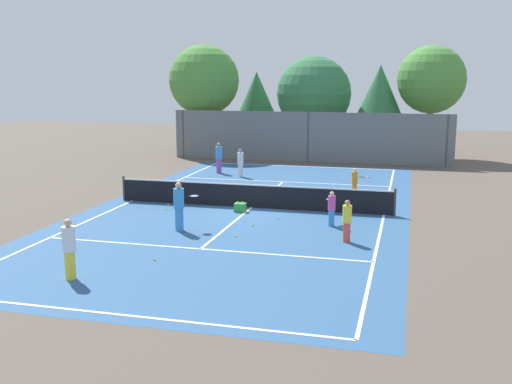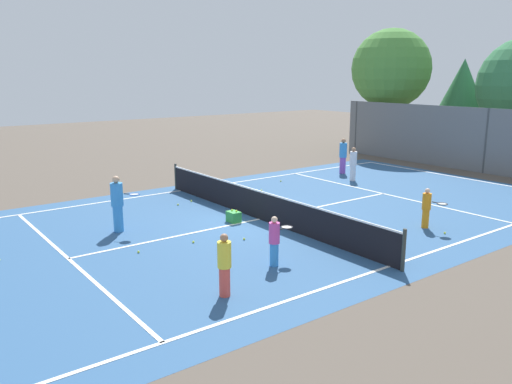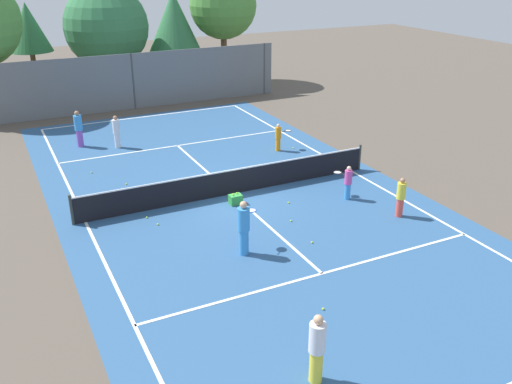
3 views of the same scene
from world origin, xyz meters
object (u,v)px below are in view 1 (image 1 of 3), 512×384
Objects in this scene: tennis_ball_9 at (236,236)px; tennis_ball_1 at (155,260)px; player_6 at (240,163)px; tennis_ball_5 at (253,225)px; player_0 at (219,158)px; player_4 at (347,221)px; ball_crate at (240,207)px; tennis_ball_8 at (153,197)px; tennis_ball_4 at (278,218)px; tennis_ball_11 at (198,191)px; tennis_ball_6 at (168,205)px; player_1 at (332,208)px; tennis_ball_7 at (166,209)px; player_2 at (69,249)px; tennis_ball_0 at (175,194)px; tennis_ball_2 at (371,196)px; player_3 at (179,206)px; tennis_ball_10 at (325,203)px; tennis_ball_3 at (192,184)px; player_5 at (355,181)px.

tennis_ball_1 is at bearing -116.87° from tennis_ball_9.
tennis_ball_5 is (3.46, -10.46, -0.76)m from player_6.
player_0 reaches higher than player_4.
tennis_ball_8 is (-4.62, 1.66, -0.15)m from ball_crate.
tennis_ball_4 is 1.50m from tennis_ball_5.
player_6 is 4.83m from tennis_ball_11.
player_1 is at bearing -13.14° from tennis_ball_6.
tennis_ball_6 is at bearing -96.54° from player_6.
tennis_ball_4 is 5.16m from tennis_ball_6.
tennis_ball_9 is at bearing -40.19° from tennis_ball_7.
tennis_ball_6 is (-2.60, 7.29, 0.00)m from tennis_ball_1.
player_1 is at bearing -19.85° from ball_crate.
tennis_ball_0 is at bearing 98.28° from player_2.
tennis_ball_7 is (-8.07, -4.88, 0.00)m from tennis_ball_2.
ball_crate is at bearing 84.48° from tennis_ball_1.
tennis_ball_6 is (-5.04, 1.10, 0.00)m from tennis_ball_4.
player_1 is 2.33m from tennis_ball_4.
player_1 is 19.90× the size of tennis_ball_7.
tennis_ball_7 is 2.58m from tennis_ball_8.
tennis_ball_0 is (-3.95, 2.65, -0.15)m from ball_crate.
ball_crate is 4.76m from tennis_ball_0.
player_3 is 10.14m from tennis_ball_2.
player_3 is 1.14× the size of player_6.
player_1 is 11.56m from player_6.
tennis_ball_5 and tennis_ball_10 have the same top height.
player_6 is at bearing 96.25° from tennis_ball_1.
tennis_ball_3 is (-9.13, 1.00, 0.00)m from tennis_ball_2.
ball_crate reaches higher than tennis_ball_0.
tennis_ball_11 is at bearing -173.81° from tennis_ball_2.
tennis_ball_0 is at bearing -86.03° from tennis_ball_3.
player_4 is 21.82× the size of tennis_ball_6.
tennis_ball_2 is 1.00× the size of tennis_ball_3.
player_0 is at bearing 84.58° from tennis_ball_8.
player_2 is 25.80× the size of tennis_ball_9.
player_6 reaches higher than ball_crate.
player_3 is at bearing -75.06° from tennis_ball_11.
player_1 is at bearing -35.18° from tennis_ball_11.
tennis_ball_9 is (1.62, 3.20, 0.00)m from tennis_ball_1.
player_1 is 19.90× the size of tennis_ball_10.
player_4 reaches higher than tennis_ball_7.
player_0 is 15.35m from player_4.
player_3 is at bearing -66.40° from tennis_ball_0.
tennis_ball_0 is at bearing 178.39° from tennis_ball_10.
tennis_ball_0 is at bearing -130.41° from tennis_ball_11.
tennis_ball_6 is (-7.51, -4.28, -0.64)m from player_5.
tennis_ball_0 and tennis_ball_7 have the same top height.
player_5 is (8.14, -4.69, -0.21)m from player_0.
tennis_ball_10 is at bearing 66.28° from tennis_ball_5.
tennis_ball_9 is at bearing -61.27° from tennis_ball_3.
player_4 is at bearing -36.35° from ball_crate.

